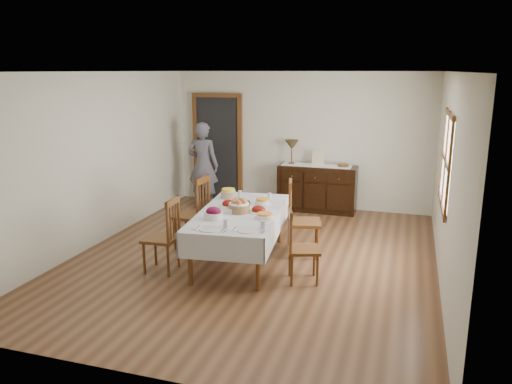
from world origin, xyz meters
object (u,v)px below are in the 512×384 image
(chair_right_far, at_px, (300,218))
(dining_table, at_px, (240,217))
(person, at_px, (203,163))
(table_lamp, at_px, (292,146))
(chair_left_near, at_px, (164,235))
(sideboard, at_px, (317,188))
(chair_left_far, at_px, (194,212))
(chair_right_near, at_px, (300,245))

(chair_right_far, bearing_deg, dining_table, 110.73)
(person, relative_size, table_lamp, 3.88)
(chair_right_far, xyz_separation_m, person, (-2.35, 1.97, 0.34))
(chair_left_near, height_order, sideboard, chair_left_near)
(chair_left_far, relative_size, chair_right_near, 1.16)
(chair_left_near, height_order, chair_right_far, chair_right_far)
(dining_table, distance_m, chair_right_far, 0.90)
(chair_left_near, xyz_separation_m, sideboard, (1.39, 3.52, -0.07))
(person, bearing_deg, table_lamp, -165.58)
(chair_left_far, height_order, person, person)
(dining_table, bearing_deg, table_lamp, 82.94)
(person, bearing_deg, chair_right_near, 130.95)
(chair_left_far, bearing_deg, dining_table, 70.51)
(chair_left_near, bearing_deg, dining_table, 124.26)
(table_lamp, bearing_deg, dining_table, -90.76)
(chair_left_far, relative_size, person, 0.62)
(chair_left_near, distance_m, person, 3.21)
(chair_left_near, relative_size, chair_right_far, 0.92)
(chair_right_far, height_order, table_lamp, table_lamp)
(dining_table, height_order, chair_left_far, chair_left_far)
(dining_table, xyz_separation_m, chair_right_near, (0.94, -0.42, -0.17))
(dining_table, xyz_separation_m, person, (-1.60, 2.47, 0.25))
(dining_table, bearing_deg, chair_right_near, -30.25)
(chair_left_far, relative_size, table_lamp, 2.39)
(sideboard, bearing_deg, chair_right_far, -85.32)
(chair_right_far, distance_m, sideboard, 2.40)
(chair_right_far, bearing_deg, chair_left_near, 112.47)
(chair_left_near, distance_m, table_lamp, 3.71)
(person, bearing_deg, chair_left_near, 103.39)
(chair_left_far, distance_m, sideboard, 2.91)
(dining_table, relative_size, chair_left_far, 2.03)
(chair_left_far, distance_m, table_lamp, 2.79)
(sideboard, bearing_deg, table_lamp, 178.80)
(sideboard, relative_size, person, 0.82)
(chair_right_far, bearing_deg, person, 36.95)
(dining_table, distance_m, sideboard, 2.95)
(chair_left_far, relative_size, sideboard, 0.75)
(chair_right_far, relative_size, person, 0.62)
(sideboard, bearing_deg, chair_left_near, -111.50)
(person, bearing_deg, chair_left_far, 109.25)
(chair_left_far, height_order, chair_right_near, chair_left_far)
(chair_right_near, xyz_separation_m, chair_right_far, (-0.20, 0.92, 0.08))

